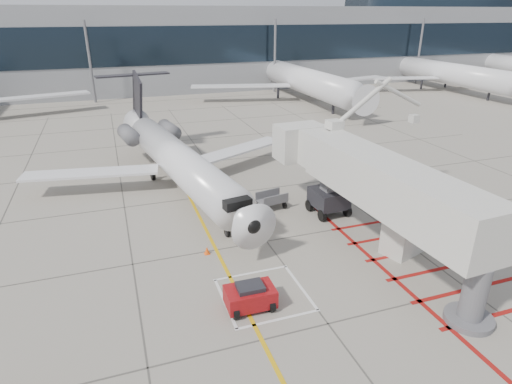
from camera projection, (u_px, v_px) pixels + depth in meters
name	position (u px, v px, depth m)	size (l,w,h in m)	color
ground_plane	(293.00, 276.00, 22.82)	(260.00, 260.00, 0.00)	gray
regional_jet	(187.00, 149.00, 30.99)	(23.22, 29.28, 7.67)	silver
jet_bridge	(388.00, 195.00, 23.51)	(8.86, 18.70, 7.48)	silver
pushback_tug	(250.00, 296.00, 20.16)	(2.32, 1.45, 1.36)	maroon
baggage_cart	(272.00, 200.00, 30.50)	(2.01, 1.27, 1.27)	#59595E
ground_power_unit	(406.00, 235.00, 24.85)	(2.72, 1.59, 2.15)	beige
cone_nose	(207.00, 250.00, 24.86)	(0.33, 0.33, 0.46)	#FE520D
cone_side	(270.00, 226.00, 27.63)	(0.37, 0.37, 0.52)	#EE4F0C
terminal_building	(198.00, 45.00, 84.09)	(180.00, 28.00, 14.00)	gray
terminal_glass_band	(215.00, 45.00, 71.46)	(180.00, 0.10, 6.00)	black
terminal_dome	(450.00, 8.00, 99.40)	(40.00, 28.00, 28.00)	black
bg_aircraft_c	(300.00, 63.00, 67.02)	(34.29, 38.10, 11.43)	silver
bg_aircraft_d	(445.00, 59.00, 75.56)	(32.66, 36.29, 10.89)	silver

